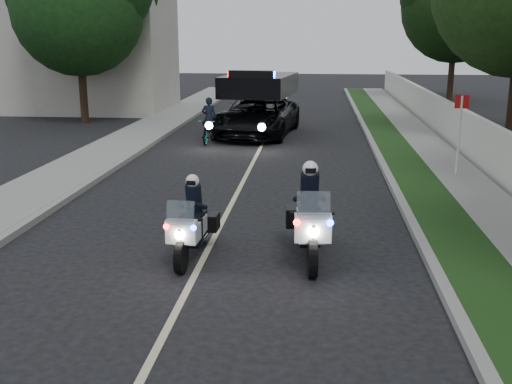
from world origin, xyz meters
TOP-DOWN VIEW (x-y plane):
  - ground at (0.00, 0.00)m, footprint 120.00×120.00m
  - curb_right at (4.10, 10.00)m, footprint 0.20×60.00m
  - grass_verge at (4.80, 10.00)m, footprint 1.20×60.00m
  - sidewalk_right at (6.10, 10.00)m, footprint 1.40×60.00m
  - property_wall at (7.10, 10.00)m, footprint 0.22×60.00m
  - curb_left at (-4.10, 10.00)m, footprint 0.20×60.00m
  - sidewalk_left at (-5.20, 10.00)m, footprint 2.00×60.00m
  - building_far at (-10.00, 26.00)m, footprint 8.00×6.00m
  - lane_marking at (0.00, 10.00)m, footprint 0.12×50.00m
  - police_moto_left at (-0.21, 3.94)m, footprint 0.72×1.85m
  - police_moto_right at (1.93, 4.10)m, footprint 0.90×2.17m
  - police_suv at (-0.39, 18.25)m, footprint 3.41×6.18m
  - bicycle at (-2.04, 16.22)m, footprint 0.69×1.76m
  - cyclist at (-2.04, 16.22)m, footprint 0.56×0.38m
  - sign_post at (6.00, 10.90)m, footprint 0.43×0.43m
  - tree_right_d at (9.41, 17.58)m, footprint 8.76×8.76m
  - tree_right_e at (10.12, 32.27)m, footprint 7.88×7.88m
  - tree_left_near at (-8.84, 21.22)m, footprint 6.99×6.99m
  - tree_left_far at (-9.24, 24.00)m, footprint 7.41×7.41m

SIDE VIEW (x-z plane):
  - ground at x=0.00m, z-range 0.00..0.00m
  - police_moto_left at x=-0.21m, z-range -0.78..0.78m
  - police_moto_right at x=1.93m, z-range -0.90..0.90m
  - police_suv at x=-0.39m, z-range -1.43..1.43m
  - bicycle at x=-2.04m, z-range -0.45..0.45m
  - cyclist at x=-2.04m, z-range -0.77..0.77m
  - sign_post at x=6.00m, z-range -1.24..1.24m
  - tree_right_d at x=9.41m, z-range -5.58..5.58m
  - tree_right_e at x=10.12m, z-range -5.42..5.42m
  - tree_left_near at x=-8.84m, z-range -4.96..4.96m
  - tree_left_far at x=-9.24m, z-range -4.85..4.85m
  - lane_marking at x=0.00m, z-range 0.00..0.01m
  - curb_right at x=4.10m, z-range 0.00..0.15m
  - curb_left at x=-4.10m, z-range 0.00..0.15m
  - grass_verge at x=4.80m, z-range 0.00..0.16m
  - sidewalk_right at x=6.10m, z-range 0.00..0.16m
  - sidewalk_left at x=-5.20m, z-range 0.00..0.16m
  - property_wall at x=7.10m, z-range 0.00..1.50m
  - building_far at x=-10.00m, z-range 0.00..7.00m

